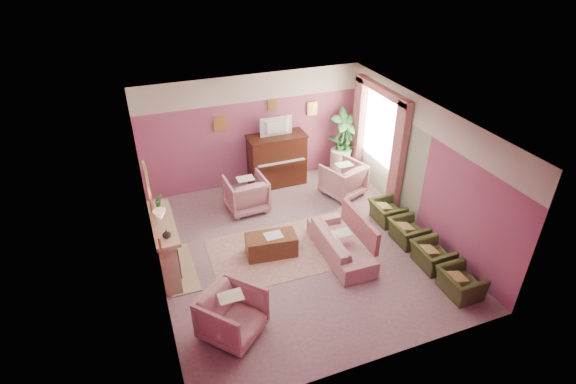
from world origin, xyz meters
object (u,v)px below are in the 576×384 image
object	(u,v)px
coffee_table	(271,245)
olive_chair_d	(387,209)
floral_armchair_right	(343,178)
olive_chair_c	(408,229)
television	(277,126)
sofa	(341,239)
olive_chair_b	(433,252)
floral_armchair_left	(246,192)
floral_armchair_front	(232,313)
piano	(277,161)
olive_chair_a	(461,280)
side_table	(340,162)

from	to	relation	value
coffee_table	olive_chair_d	size ratio (longest dim) A/B	1.36
floral_armchair_right	coffee_table	bearing A→B (deg)	-146.38
coffee_table	olive_chair_c	size ratio (longest dim) A/B	1.36
television	sofa	world-z (taller)	television
olive_chair_b	coffee_table	bearing A→B (deg)	152.71
olive_chair_c	floral_armchair_left	bearing A→B (deg)	139.09
floral_armchair_left	floral_armchair_front	bearing A→B (deg)	-109.69
piano	coffee_table	size ratio (longest dim) A/B	1.40
piano	olive_chair_b	bearing A→B (deg)	-67.43
television	olive_chair_d	xyz separation A→B (m)	(1.71, -2.43, -1.28)
coffee_table	olive_chair_c	distance (m)	2.86
sofa	olive_chair_d	world-z (taller)	sofa
floral_armchair_left	olive_chair_a	xyz separation A→B (m)	(2.78, -4.05, -0.14)
floral_armchair_front	olive_chair_b	world-z (taller)	floral_armchair_front
floral_armchair_left	olive_chair_c	size ratio (longest dim) A/B	1.25
olive_chair_c	olive_chair_d	world-z (taller)	same
olive_chair_c	floral_armchair_right	bearing A→B (deg)	99.84
floral_armchair_left	olive_chair_b	size ratio (longest dim) A/B	1.25
television	olive_chair_b	world-z (taller)	television
coffee_table	floral_armchair_front	bearing A→B (deg)	-125.99
olive_chair_d	olive_chair_b	bearing A→B (deg)	-90.00
coffee_table	floral_armchair_right	bearing A→B (deg)	33.62
piano	olive_chair_b	xyz separation A→B (m)	(1.71, -4.12, -0.33)
side_table	floral_armchair_right	bearing A→B (deg)	-112.47
floral_armchair_left	olive_chair_a	size ratio (longest dim) A/B	1.25
floral_armchair_right	floral_armchair_front	xyz separation A→B (m)	(-3.65, -3.31, 0.00)
television	olive_chair_c	bearing A→B (deg)	-62.21
coffee_table	floral_armchair_left	xyz separation A→B (m)	(0.01, 1.79, 0.23)
piano	floral_armchair_right	size ratio (longest dim) A/B	1.53
floral_armchair_right	olive_chair_c	xyz separation A→B (m)	(0.39, -2.22, -0.14)
olive_chair_d	side_table	world-z (taller)	side_table
olive_chair_a	floral_armchair_front	bearing A→B (deg)	172.28
floral_armchair_left	television	bearing A→B (deg)	37.90
coffee_table	floral_armchair_left	distance (m)	1.81
television	olive_chair_c	xyz separation A→B (m)	(1.71, -3.25, -1.28)
floral_armchair_right	olive_chair_c	distance (m)	2.26
floral_armchair_left	side_table	xyz separation A→B (m)	(2.79, 0.77, -0.11)
olive_chair_b	floral_armchair_front	bearing A→B (deg)	-176.14
floral_armchair_front	side_table	bearing A→B (deg)	46.56
sofa	olive_chair_b	world-z (taller)	sofa
sofa	floral_armchair_right	world-z (taller)	floral_armchair_right
coffee_table	olive_chair_d	world-z (taller)	olive_chair_d
olive_chair_c	side_table	xyz separation A→B (m)	(0.01, 3.18, 0.03)
olive_chair_c	coffee_table	bearing A→B (deg)	167.47
floral_armchair_left	olive_chair_a	world-z (taller)	floral_armchair_left
floral_armchair_left	olive_chair_b	world-z (taller)	floral_armchair_left
floral_armchair_left	side_table	world-z (taller)	floral_armchair_left
television	olive_chair_d	size ratio (longest dim) A/B	1.09
olive_chair_a	floral_armchair_right	bearing A→B (deg)	95.70
olive_chair_c	side_table	world-z (taller)	side_table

